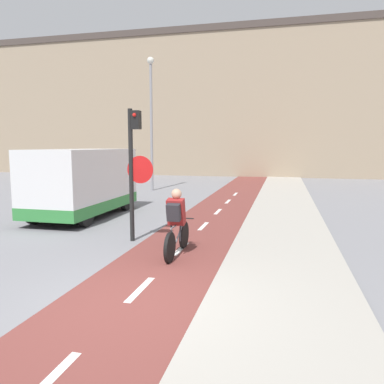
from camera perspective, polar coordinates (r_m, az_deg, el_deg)
name	(u,v)px	position (r m, az deg, el deg)	size (l,w,h in m)	color
ground_plane	(128,303)	(5.98, -9.71, -16.32)	(120.00, 120.00, 0.00)	gray
bike_lane	(128,302)	(5.98, -9.68, -16.21)	(2.20, 60.00, 0.02)	brown
sidewalk_strip	(285,318)	(5.54, 13.92, -18.11)	(2.40, 60.00, 0.05)	#A8A399
building_row_background	(257,104)	(31.30, 9.81, 13.07)	(60.00, 5.20, 11.35)	gray
traffic_light_pole	(134,160)	(9.23, -8.82, 4.77)	(0.67, 0.25, 3.25)	black
street_lamp_far	(151,110)	(19.94, -6.24, 12.28)	(0.36, 0.36, 6.86)	gray
cyclist_near	(176,224)	(8.03, -2.39, -4.87)	(0.46, 1.75, 1.46)	black
van	(83,184)	(12.96, -16.23, 1.23)	(1.95, 4.48, 2.25)	silver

